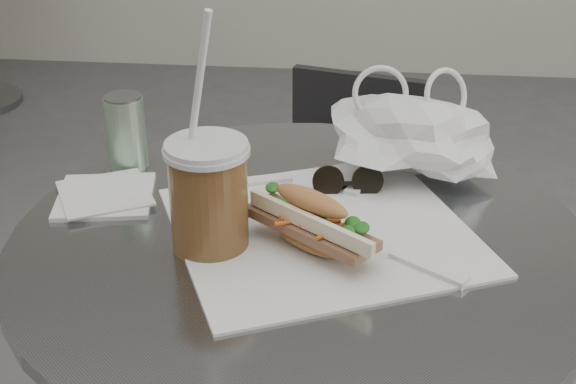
# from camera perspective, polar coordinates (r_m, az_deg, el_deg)

# --- Properties ---
(chair_far) EXTENTS (0.38, 0.41, 0.71)m
(chair_far) POSITION_cam_1_polar(r_m,az_deg,el_deg) (1.76, 3.42, -5.20)
(chair_far) COLOR #2A2A2D
(chair_far) RESTS_ON ground
(sandwich_paper) EXTENTS (0.48, 0.47, 0.00)m
(sandwich_paper) POSITION_cam_1_polar(r_m,az_deg,el_deg) (1.05, 2.42, -2.73)
(sandwich_paper) COLOR white
(sandwich_paper) RESTS_ON cafe_table
(banh_mi) EXTENTS (0.23, 0.21, 0.08)m
(banh_mi) POSITION_cam_1_polar(r_m,az_deg,el_deg) (1.00, 1.63, -2.16)
(banh_mi) COLOR #AA7540
(banh_mi) RESTS_ON sandwich_paper
(iced_coffee) EXTENTS (0.11, 0.11, 0.31)m
(iced_coffee) POSITION_cam_1_polar(r_m,az_deg,el_deg) (0.99, -5.68, -0.12)
(iced_coffee) COLOR brown
(iced_coffee) RESTS_ON cafe_table
(sunglasses) EXTENTS (0.10, 0.03, 0.05)m
(sunglasses) POSITION_cam_1_polar(r_m,az_deg,el_deg) (1.14, 4.26, 0.65)
(sunglasses) COLOR black
(sunglasses) RESTS_ON cafe_table
(plastic_bag) EXTENTS (0.28, 0.25, 0.12)m
(plastic_bag) POSITION_cam_1_polar(r_m,az_deg,el_deg) (1.19, 8.71, 3.76)
(plastic_bag) COLOR white
(plastic_bag) RESTS_ON cafe_table
(napkin_stack) EXTENTS (0.16, 0.16, 0.01)m
(napkin_stack) POSITION_cam_1_polar(r_m,az_deg,el_deg) (1.16, -12.89, -0.23)
(napkin_stack) COLOR white
(napkin_stack) RESTS_ON cafe_table
(drink_can) EXTENTS (0.06, 0.06, 0.11)m
(drink_can) POSITION_cam_1_polar(r_m,az_deg,el_deg) (1.23, -11.45, 4.24)
(drink_can) COLOR #589861
(drink_can) RESTS_ON cafe_table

